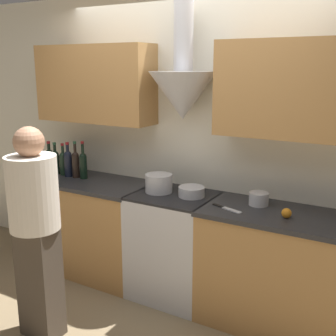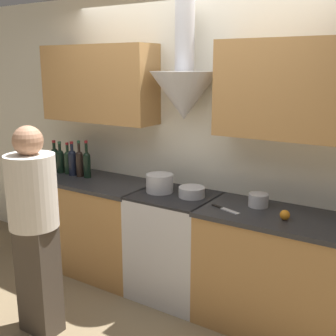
{
  "view_description": "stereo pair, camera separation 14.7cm",
  "coord_description": "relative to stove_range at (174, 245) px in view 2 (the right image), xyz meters",
  "views": [
    {
      "loc": [
        1.65,
        -2.63,
        1.97
      ],
      "look_at": [
        0.0,
        0.2,
        1.17
      ],
      "focal_mm": 45.0,
      "sensor_mm": 36.0,
      "label": 1
    },
    {
      "loc": [
        1.78,
        -2.55,
        1.97
      ],
      "look_at": [
        0.0,
        0.2,
        1.17
      ],
      "focal_mm": 45.0,
      "sensor_mm": 36.0,
      "label": 2
    }
  ],
  "objects": [
    {
      "name": "ground_plane",
      "position": [
        0.0,
        -0.31,
        -0.46
      ],
      "size": [
        12.0,
        12.0,
        0.0
      ],
      "primitive_type": "plane",
      "color": "#847051"
    },
    {
      "name": "wall_back",
      "position": [
        0.01,
        0.27,
        1.01
      ],
      "size": [
        8.4,
        0.57,
        2.6
      ],
      "color": "silver",
      "rests_on": "ground_plane"
    },
    {
      "name": "counter_left",
      "position": [
        -0.93,
        -0.0,
        -0.0
      ],
      "size": [
        1.21,
        0.62,
        0.92
      ],
      "color": "#B27F47",
      "rests_on": "ground_plane"
    },
    {
      "name": "counter_right",
      "position": [
        0.96,
        -0.0,
        -0.0
      ],
      "size": [
        1.28,
        0.62,
        0.92
      ],
      "color": "#B27F47",
      "rests_on": "ground_plane"
    },
    {
      "name": "stove_range",
      "position": [
        0.0,
        0.0,
        0.0
      ],
      "size": [
        0.67,
        0.6,
        0.92
      ],
      "color": "silver",
      "rests_on": "ground_plane"
    },
    {
      "name": "wine_bottle_0",
      "position": [
        -1.45,
        0.02,
        0.59
      ],
      "size": [
        0.08,
        0.08,
        0.32
      ],
      "color": "black",
      "rests_on": "counter_left"
    },
    {
      "name": "wine_bottle_1",
      "position": [
        -1.36,
        0.01,
        0.58
      ],
      "size": [
        0.08,
        0.08,
        0.32
      ],
      "color": "black",
      "rests_on": "counter_left"
    },
    {
      "name": "wine_bottle_2",
      "position": [
        -1.27,
        0.03,
        0.58
      ],
      "size": [
        0.07,
        0.07,
        0.31
      ],
      "color": "black",
      "rests_on": "counter_left"
    },
    {
      "name": "wine_bottle_3",
      "position": [
        -1.18,
        0.01,
        0.59
      ],
      "size": [
        0.08,
        0.08,
        0.34
      ],
      "color": "black",
      "rests_on": "counter_left"
    },
    {
      "name": "wine_bottle_4",
      "position": [
        -1.09,
        0.01,
        0.6
      ],
      "size": [
        0.07,
        0.07,
        0.35
      ],
      "color": "black",
      "rests_on": "counter_left"
    },
    {
      "name": "wine_bottle_5",
      "position": [
        -1.0,
        0.02,
        0.6
      ],
      "size": [
        0.07,
        0.07,
        0.36
      ],
      "color": "black",
      "rests_on": "counter_left"
    },
    {
      "name": "stock_pot",
      "position": [
        -0.15,
        0.0,
        0.53
      ],
      "size": [
        0.23,
        0.23,
        0.15
      ],
      "color": "silver",
      "rests_on": "stove_range"
    },
    {
      "name": "mixing_bowl",
      "position": [
        0.15,
        0.03,
        0.5
      ],
      "size": [
        0.22,
        0.22,
        0.08
      ],
      "color": "silver",
      "rests_on": "stove_range"
    },
    {
      "name": "orange_fruit",
      "position": [
        0.96,
        -0.08,
        0.49
      ],
      "size": [
        0.07,
        0.07,
        0.07
      ],
      "color": "orange",
      "rests_on": "counter_right"
    },
    {
      "name": "saucepan",
      "position": [
        0.7,
        0.09,
        0.5
      ],
      "size": [
        0.15,
        0.15,
        0.1
      ],
      "color": "silver",
      "rests_on": "counter_right"
    },
    {
      "name": "chefs_knife",
      "position": [
        0.52,
        -0.12,
        0.46
      ],
      "size": [
        0.26,
        0.11,
        0.01
      ],
      "rotation": [
        0.0,
        0.0,
        -0.33
      ],
      "color": "silver",
      "rests_on": "counter_right"
    },
    {
      "name": "person_foreground_left",
      "position": [
        -0.57,
        -0.99,
        0.4
      ],
      "size": [
        0.35,
        0.35,
        1.57
      ],
      "color": "#473D33",
      "rests_on": "ground_plane"
    }
  ]
}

